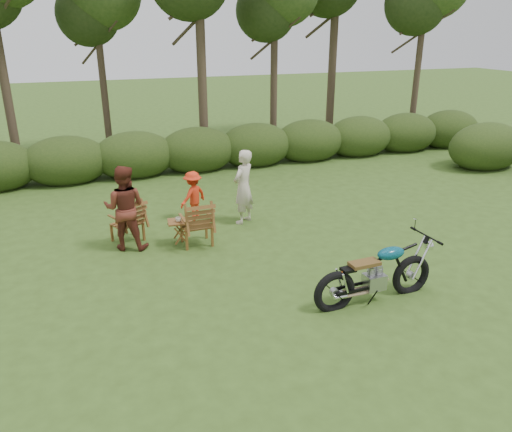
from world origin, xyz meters
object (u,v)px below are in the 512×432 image
object	(u,v)px
lawn_chair_left	(129,241)
cup	(178,220)
adult_a	(244,222)
motorcycle	(372,300)
adult_b	(129,248)
child	(194,219)
side_table	(181,233)
lawn_chair_right	(197,244)

from	to	relation	value
lawn_chair_left	cup	world-z (taller)	cup
lawn_chair_left	adult_a	distance (m)	2.73
motorcycle	adult_b	size ratio (longest dim) A/B	1.21
motorcycle	child	world-z (taller)	motorcycle
adult_a	side_table	bearing A→B (deg)	-13.69
adult_a	child	bearing A→B (deg)	-67.32
lawn_chair_left	cup	size ratio (longest dim) A/B	7.73
side_table	cup	size ratio (longest dim) A/B	4.33
cup	adult_b	distance (m)	1.23
cup	adult_a	xyz separation A→B (m)	(1.72, 0.80, -0.59)
lawn_chair_left	side_table	distance (m)	1.22
adult_a	adult_b	distance (m)	2.82
side_table	adult_a	world-z (taller)	adult_a
side_table	adult_a	size ratio (longest dim) A/B	0.31
lawn_chair_right	child	bearing A→B (deg)	-101.88
side_table	cup	xyz separation A→B (m)	(-0.04, -0.05, 0.32)
motorcycle	child	size ratio (longest dim) A/B	1.81
cup	adult_b	size ratio (longest dim) A/B	0.07
lawn_chair_right	cup	size ratio (longest dim) A/B	8.17
adult_b	child	distance (m)	2.06
motorcycle	lawn_chair_right	world-z (taller)	motorcycle
lawn_chair_right	cup	bearing A→B (deg)	-11.57
lawn_chair_right	side_table	size ratio (longest dim) A/B	1.89
cup	adult_b	world-z (taller)	adult_b
adult_b	side_table	bearing A→B (deg)	-169.95
side_table	adult_b	xyz separation A→B (m)	(-1.09, 0.21, -0.27)
cup	adult_a	bearing A→B (deg)	25.03
motorcycle	cup	distance (m)	4.33
adult_b	child	world-z (taller)	adult_b
lawn_chair_left	child	distance (m)	1.84
lawn_chair_right	child	world-z (taller)	child
cup	motorcycle	bearing A→B (deg)	-52.24
cup	child	distance (m)	1.66
lawn_chair_right	lawn_chair_left	distance (m)	1.53
lawn_chair_right	adult_b	bearing A→B (deg)	-13.65
motorcycle	child	bearing A→B (deg)	110.08
motorcycle	cup	size ratio (longest dim) A/B	17.40
lawn_chair_left	adult_b	world-z (taller)	adult_b
motorcycle	adult_a	bearing A→B (deg)	99.88
adult_a	adult_b	bearing A→B (deg)	-26.68
adult_a	adult_b	size ratio (longest dim) A/B	0.99
motorcycle	adult_a	world-z (taller)	adult_a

